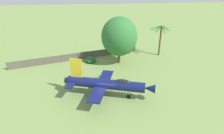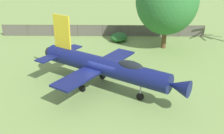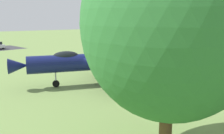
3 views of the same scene
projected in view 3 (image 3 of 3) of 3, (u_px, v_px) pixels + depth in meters
name	position (u px, v px, depth m)	size (l,w,h in m)	color
ground_plane	(95.00, 84.00, 22.53)	(200.00, 200.00, 0.00)	#75934C
display_jet	(91.00, 61.00, 22.02)	(13.26, 9.49, 5.75)	#111951
shade_tree	(170.00, 24.00, 9.77)	(7.08, 7.12, 9.51)	brown
info_plaque	(135.00, 90.00, 17.67)	(0.65, 0.72, 1.14)	#333333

